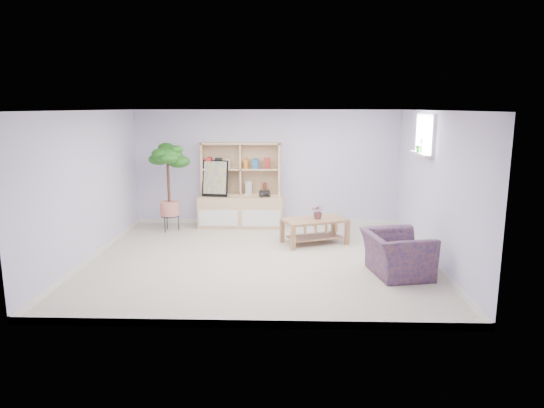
{
  "coord_description": "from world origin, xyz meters",
  "views": [
    {
      "loc": [
        0.43,
        -7.57,
        2.45
      ],
      "look_at": [
        0.19,
        0.33,
        0.87
      ],
      "focal_mm": 32.0,
      "sensor_mm": 36.0,
      "label": 1
    }
  ],
  "objects_px": {
    "storage_unit": "(241,185)",
    "coffee_table": "(314,231)",
    "floor_tree": "(169,188)",
    "armchair": "(397,251)"
  },
  "relations": [
    {
      "from": "coffee_table",
      "to": "storage_unit",
      "type": "bearing_deg",
      "value": 118.09
    },
    {
      "from": "storage_unit",
      "to": "coffee_table",
      "type": "xyz_separation_m",
      "value": [
        1.46,
        -1.24,
        -0.64
      ]
    },
    {
      "from": "coffee_table",
      "to": "armchair",
      "type": "xyz_separation_m",
      "value": [
        1.12,
        -1.64,
        0.13
      ]
    },
    {
      "from": "floor_tree",
      "to": "armchair",
      "type": "distance_m",
      "value": 4.71
    },
    {
      "from": "storage_unit",
      "to": "floor_tree",
      "type": "height_order",
      "value": "floor_tree"
    },
    {
      "from": "storage_unit",
      "to": "coffee_table",
      "type": "bearing_deg",
      "value": -40.43
    },
    {
      "from": "coffee_table",
      "to": "armchair",
      "type": "height_order",
      "value": "armchair"
    },
    {
      "from": "storage_unit",
      "to": "armchair",
      "type": "height_order",
      "value": "storage_unit"
    },
    {
      "from": "storage_unit",
      "to": "floor_tree",
      "type": "relative_size",
      "value": 0.99
    },
    {
      "from": "coffee_table",
      "to": "floor_tree",
      "type": "distance_m",
      "value": 3.04
    }
  ]
}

